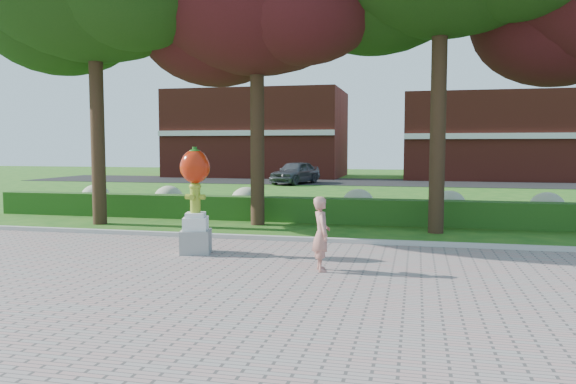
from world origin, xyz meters
name	(u,v)px	position (x,y,z in m)	size (l,w,h in m)	color
ground	(270,267)	(0.00, 0.00, 0.00)	(100.00, 100.00, 0.00)	#1C5515
walkway	(197,326)	(0.00, -4.00, 0.02)	(40.00, 14.00, 0.04)	gray
curb	(300,240)	(0.00, 3.00, 0.07)	(40.00, 0.18, 0.15)	#ADADA5
lawn_hedge	(325,210)	(0.00, 7.00, 0.40)	(24.00, 0.70, 0.80)	#1D4914
hydrangea_row	(346,203)	(0.57, 8.00, 0.55)	(20.10, 1.10, 0.99)	#9DA47D
street	(373,182)	(0.00, 28.00, 0.01)	(50.00, 8.00, 0.02)	black
building_left	(258,134)	(-10.00, 34.00, 3.50)	(14.00, 8.00, 7.00)	maroon
building_right	(486,137)	(8.00, 34.00, 3.20)	(12.00, 8.00, 6.40)	maroon
hydrant_sculpture	(195,197)	(-2.01, 0.87, 1.34)	(0.80, 0.80, 2.45)	gray
woman	(321,234)	(1.12, -0.30, 0.78)	(0.54, 0.35, 1.48)	tan
parked_car	(295,172)	(-4.88, 25.00, 0.78)	(1.78, 4.43, 1.51)	#3C3F43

